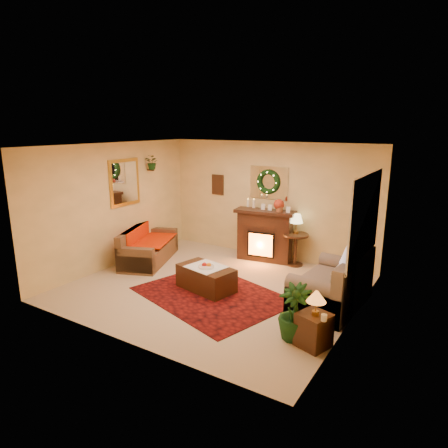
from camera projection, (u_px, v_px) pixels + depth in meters
The scene contains 31 objects.
floor at pixel (214, 288), 7.44m from camera, with size 5.00×5.00×0.00m, color beige.
ceiling at pixel (213, 146), 6.81m from camera, with size 5.00×5.00×0.00m, color white.
wall_back at pixel (269, 200), 8.97m from camera, with size 5.00×5.00×0.00m, color #EFD88C.
wall_front at pixel (120, 253), 5.27m from camera, with size 5.00×5.00×0.00m, color #EFD88C.
wall_left at pixel (115, 205), 8.40m from camera, with size 4.50×4.50×0.00m, color #EFD88C.
wall_right at pixel (356, 241), 5.84m from camera, with size 4.50×4.50×0.00m, color #EFD88C.
area_rug at pixel (212, 295), 7.10m from camera, with size 2.53×1.89×0.01m, color #660C0E.
sofa at pixel (149, 242), 8.79m from camera, with size 0.78×1.78×0.76m, color #432714.
red_throw at pixel (152, 240), 8.90m from camera, with size 0.77×1.26×0.02m, color #AD1823.
fireplace at pixel (265, 236), 8.83m from camera, with size 1.17×0.37×1.08m, color black.
poinsettia at pixel (279, 204), 8.49m from camera, with size 0.23×0.23×0.23m, color #A6301A.
mantel_candle_a at pixel (248, 203), 8.85m from camera, with size 0.06×0.06×0.17m, color white.
mantel_candle_b at pixel (254, 204), 8.79m from camera, with size 0.06×0.06×0.19m, color #FFFDCC.
mantel_mirror at pixel (269, 183), 8.86m from camera, with size 0.92×0.02×0.72m, color white.
wreath at pixel (268, 182), 8.82m from camera, with size 0.55×0.55×0.11m, color #194719.
wall_art at pixel (218, 185), 9.59m from camera, with size 0.32×0.03×0.48m, color #381E11.
gold_mirror at pixel (125, 182), 8.53m from camera, with size 0.03×0.84×1.00m, color gold.
hanging_plant at pixel (153, 169), 9.02m from camera, with size 0.33×0.28×0.36m, color #194719.
loveseat at pixel (331, 282), 6.62m from camera, with size 0.92×1.58×0.92m, color tan.
window_frame at pixel (365, 217), 6.24m from camera, with size 0.03×1.86×1.36m, color white.
window_glass at pixel (364, 217), 6.24m from camera, with size 0.02×1.70×1.22m, color black.
window_sill at pixel (355, 257), 6.46m from camera, with size 0.22×1.86×0.04m, color white.
mini_tree at pixel (347, 254), 6.07m from camera, with size 0.20×0.20×0.30m, color white.
sill_plant at pixel (368, 234), 6.99m from camera, with size 0.25×0.20×0.46m, color #144416.
side_table_round at pixel (295, 251), 8.55m from camera, with size 0.54×0.54×0.70m, color #39210F.
lamp_cream at pixel (296, 225), 8.46m from camera, with size 0.28×0.28×0.43m, color #FFEC98.
end_table_square at pixel (314, 328), 5.41m from camera, with size 0.39×0.39×0.48m, color #34180C.
lamp_tiffany at pixel (316, 297), 5.27m from camera, with size 0.27×0.27×0.39m, color orange.
coffee_table at pixel (206, 279), 7.30m from camera, with size 1.05×0.58×0.44m, color #351C11.
fruit_bowl at pixel (206, 267), 7.20m from camera, with size 0.28×0.28×0.07m, color white.
floor_palm at pixel (294, 310), 5.55m from camera, with size 1.37×1.37×2.45m, color black.
Camera 1 is at (3.82, -5.78, 2.95)m, focal length 32.00 mm.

